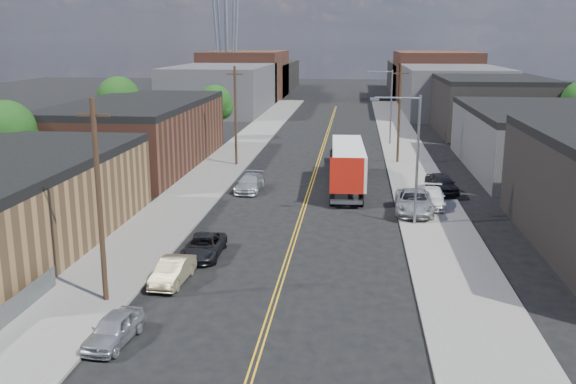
% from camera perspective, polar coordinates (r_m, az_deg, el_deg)
% --- Properties ---
extents(ground, '(260.00, 260.00, 0.00)m').
position_cam_1_polar(ground, '(79.37, 3.24, 4.31)').
color(ground, black).
rests_on(ground, ground).
extents(centerline, '(0.32, 120.00, 0.01)m').
position_cam_1_polar(centerline, '(64.63, 2.57, 2.21)').
color(centerline, gold).
rests_on(centerline, ground).
extents(sidewalk_left, '(5.00, 140.00, 0.15)m').
position_cam_1_polar(sidewalk_left, '(65.86, -5.72, 2.43)').
color(sidewalk_left, slate).
rests_on(sidewalk_left, ground).
extents(sidewalk_right, '(5.00, 140.00, 0.15)m').
position_cam_1_polar(sidewalk_right, '(64.76, 10.99, 2.06)').
color(sidewalk_right, slate).
rests_on(sidewalk_right, ground).
extents(warehouse_tan, '(12.00, 22.00, 5.60)m').
position_cam_1_polar(warehouse_tan, '(43.43, -24.26, -0.80)').
color(warehouse_tan, olive).
rests_on(warehouse_tan, ground).
extents(warehouse_brown, '(12.00, 26.00, 6.60)m').
position_cam_1_polar(warehouse_brown, '(66.63, -13.16, 5.09)').
color(warehouse_brown, '#532D21').
rests_on(warehouse_brown, ground).
extents(industrial_right_b, '(14.00, 24.00, 6.10)m').
position_cam_1_polar(industrial_right_b, '(67.49, 21.70, 4.37)').
color(industrial_right_b, '#333335').
rests_on(industrial_right_b, ground).
extents(industrial_right_c, '(14.00, 22.00, 7.60)m').
position_cam_1_polar(industrial_right_c, '(92.52, 17.51, 7.39)').
color(industrial_right_c, black).
rests_on(industrial_right_c, ground).
extents(skyline_left_a, '(16.00, 30.00, 8.00)m').
position_cam_1_polar(skyline_left_a, '(116.06, -5.88, 9.15)').
color(skyline_left_a, '#333335').
rests_on(skyline_left_a, ground).
extents(skyline_right_a, '(16.00, 30.00, 8.00)m').
position_cam_1_polar(skyline_right_a, '(114.75, 14.31, 8.76)').
color(skyline_right_a, '#333335').
rests_on(skyline_right_a, ground).
extents(skyline_left_b, '(16.00, 26.00, 10.00)m').
position_cam_1_polar(skyline_left_b, '(140.51, -3.78, 10.34)').
color(skyline_left_b, '#532D21').
rests_on(skyline_left_b, ground).
extents(skyline_right_b, '(16.00, 26.00, 10.00)m').
position_cam_1_polar(skyline_right_b, '(139.43, 12.90, 10.01)').
color(skyline_right_b, '#532D21').
rests_on(skyline_right_b, ground).
extents(skyline_left_c, '(16.00, 40.00, 7.00)m').
position_cam_1_polar(skyline_left_c, '(160.31, -2.55, 10.20)').
color(skyline_left_c, black).
rests_on(skyline_left_c, ground).
extents(skyline_right_c, '(16.00, 40.00, 7.00)m').
position_cam_1_polar(skyline_right_c, '(159.36, 12.05, 9.91)').
color(skyline_right_c, black).
rests_on(skyline_right_c, ground).
extents(streetlight_near, '(3.39, 0.25, 9.00)m').
position_cam_1_polar(streetlight_near, '(44.05, 10.95, 3.71)').
color(streetlight_near, gray).
rests_on(streetlight_near, ground).
extents(streetlight_far, '(3.39, 0.25, 9.00)m').
position_cam_1_polar(streetlight_far, '(78.71, 8.87, 8.00)').
color(streetlight_far, gray).
rests_on(streetlight_far, ground).
extents(utility_pole_left_near, '(1.60, 0.26, 10.00)m').
position_cam_1_polar(utility_pole_left_near, '(31.60, -16.43, -0.77)').
color(utility_pole_left_near, black).
rests_on(utility_pole_left_near, ground).
extents(utility_pole_left_far, '(1.60, 0.26, 10.00)m').
position_cam_1_polar(utility_pole_left_far, '(64.83, -4.69, 6.81)').
color(utility_pole_left_far, black).
rests_on(utility_pole_left_far, ground).
extents(utility_pole_right, '(1.60, 0.26, 10.00)m').
position_cam_1_polar(utility_pole_right, '(66.84, 9.86, 6.86)').
color(utility_pole_right, black).
rests_on(utility_pole_right, ground).
extents(tree_left_near, '(4.85, 4.76, 7.91)m').
position_cam_1_polar(tree_left_near, '(56.16, -23.69, 4.73)').
color(tree_left_near, black).
rests_on(tree_left_near, ground).
extents(tree_left_mid, '(5.10, 5.04, 8.37)m').
position_cam_1_polar(tree_left_mid, '(78.66, -14.77, 7.83)').
color(tree_left_mid, black).
rests_on(tree_left_mid, ground).
extents(tree_left_far, '(4.35, 4.20, 6.97)m').
position_cam_1_polar(tree_left_far, '(82.60, -6.44, 7.80)').
color(tree_left_far, black).
rests_on(tree_left_far, ground).
extents(semi_truck, '(3.04, 15.15, 3.94)m').
position_cam_1_polar(semi_truck, '(55.75, 5.37, 2.70)').
color(semi_truck, silver).
rests_on(semi_truck, ground).
extents(car_left_a, '(1.89, 3.87, 1.27)m').
position_cam_1_polar(car_left_a, '(28.73, -15.23, -11.67)').
color(car_left_a, '#B5B9BB').
rests_on(car_left_a, ground).
extents(car_left_b, '(1.64, 4.08, 1.32)m').
position_cam_1_polar(car_left_b, '(34.65, -10.21, -6.94)').
color(car_left_b, '#90845E').
rests_on(car_left_b, ground).
extents(car_left_c, '(2.12, 4.57, 1.27)m').
position_cam_1_polar(car_left_c, '(38.43, -7.51, -4.81)').
color(car_left_c, black).
rests_on(car_left_c, ground).
extents(car_left_d, '(2.16, 4.94, 1.41)m').
position_cam_1_polar(car_left_d, '(54.38, -3.40, 0.80)').
color(car_left_d, '#B6BABC').
rests_on(car_left_d, ground).
extents(car_right_lot_a, '(3.02, 6.02, 1.64)m').
position_cam_1_polar(car_right_lot_a, '(47.88, 11.15, -0.86)').
color(car_right_lot_a, '#B6BABB').
rests_on(car_right_lot_a, sidewalk_right).
extents(car_right_lot_b, '(2.29, 4.85, 1.37)m').
position_cam_1_polar(car_right_lot_b, '(50.02, 12.68, -0.48)').
color(car_right_lot_b, silver).
rests_on(car_right_lot_b, sidewalk_right).
extents(car_right_lot_c, '(2.69, 4.99, 1.61)m').
position_cam_1_polar(car_right_lot_c, '(54.48, 13.51, 0.74)').
color(car_right_lot_c, black).
rests_on(car_right_lot_c, sidewalk_right).
extents(car_ahead_truck, '(2.85, 5.76, 1.57)m').
position_cam_1_polar(car_ahead_truck, '(66.52, 4.88, 3.18)').
color(car_ahead_truck, black).
rests_on(car_ahead_truck, ground).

